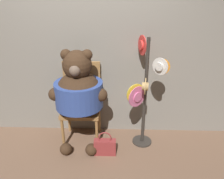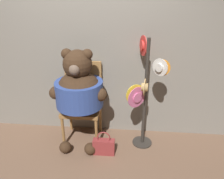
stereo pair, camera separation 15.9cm
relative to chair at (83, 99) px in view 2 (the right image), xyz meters
The scene contains 6 objects.
ground_plane 0.73m from the chair, 73.62° to the right, with size 14.00×14.00×0.00m, color brown.
wall_back 0.60m from the chair, 62.80° to the left, with size 8.00×0.10×2.30m.
chair is the anchor object (origin of this frame).
teddy_bear 0.27m from the chair, 89.82° to the right, with size 0.77×0.69×1.38m.
hat_display_rack 0.93m from the chair, 11.09° to the right, with size 0.53×0.57×1.53m.
handbag_on_ground 0.74m from the chair, 50.03° to the right, with size 0.29×0.10×0.35m.
Camera 2 is at (0.57, -2.40, 2.01)m, focal length 35.00 mm.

